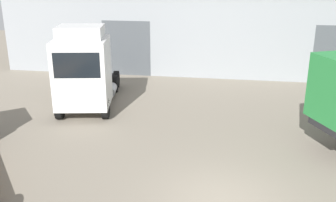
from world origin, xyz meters
TOP-DOWN VIEW (x-y plane):
  - ground_plane at (0.00, 0.00)m, footprint 60.00×60.00m
  - warehouse_building at (0.00, 17.53)m, footprint 30.89×7.57m
  - tractor_unit_white at (-6.98, 7.03)m, footprint 3.54×6.51m

SIDE VIEW (x-z plane):
  - ground_plane at x=0.00m, z-range 0.00..0.00m
  - tractor_unit_white at x=-6.98m, z-range -0.12..4.21m
  - warehouse_building at x=0.00m, z-range 0.01..5.53m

